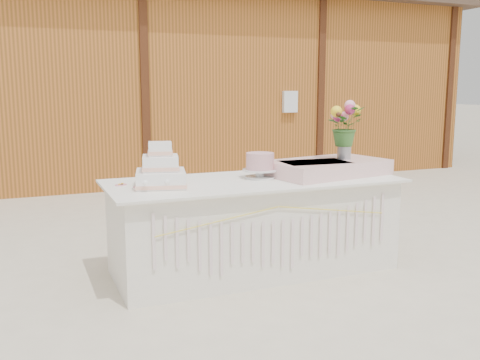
% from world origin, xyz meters
% --- Properties ---
extents(ground, '(80.00, 80.00, 0.00)m').
position_xyz_m(ground, '(0.00, 0.00, 0.00)').
color(ground, beige).
rests_on(ground, ground).
extents(barn, '(12.60, 4.60, 3.30)m').
position_xyz_m(barn, '(-0.01, 5.99, 1.68)').
color(barn, '#AB5C23').
rests_on(barn, ground).
extents(cake_table, '(2.40, 1.00, 0.77)m').
position_xyz_m(cake_table, '(0.00, -0.00, 0.39)').
color(cake_table, white).
rests_on(cake_table, ground).
extents(wedding_cake, '(0.45, 0.45, 0.34)m').
position_xyz_m(wedding_cake, '(-0.78, -0.02, 0.89)').
color(wedding_cake, white).
rests_on(wedding_cake, cake_table).
extents(pink_cake_stand, '(0.29, 0.29, 0.21)m').
position_xyz_m(pink_cake_stand, '(0.08, 0.05, 0.89)').
color(pink_cake_stand, silver).
rests_on(pink_cake_stand, cake_table).
extents(satin_runner, '(1.11, 0.77, 0.13)m').
position_xyz_m(satin_runner, '(0.68, -0.01, 0.83)').
color(satin_runner, beige).
rests_on(satin_runner, cake_table).
extents(flower_vase, '(0.12, 0.12, 0.16)m').
position_xyz_m(flower_vase, '(0.86, -0.01, 0.98)').
color(flower_vase, '#A2A1A6').
rests_on(flower_vase, satin_runner).
extents(bouquet, '(0.36, 0.32, 0.35)m').
position_xyz_m(bouquet, '(0.86, -0.01, 1.23)').
color(bouquet, '#386A2A').
rests_on(bouquet, flower_vase).
extents(loose_flowers, '(0.18, 0.34, 0.02)m').
position_xyz_m(loose_flowers, '(-1.01, 0.03, 0.78)').
color(loose_flowers, pink).
rests_on(loose_flowers, cake_table).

